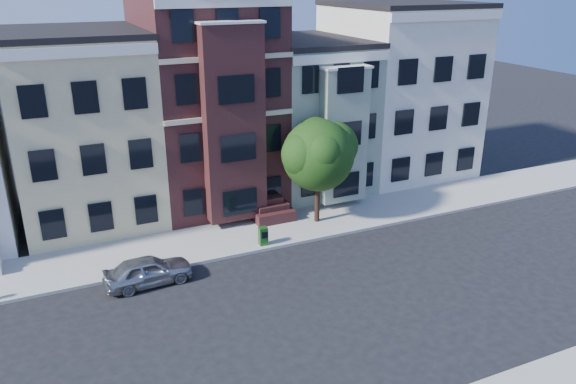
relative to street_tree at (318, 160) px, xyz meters
name	(u,v)px	position (x,y,z in m)	size (l,w,h in m)	color
ground	(316,314)	(-4.11, -7.97, -3.69)	(120.00, 120.00, 0.00)	black
far_sidewalk	(247,235)	(-4.11, 0.03, -3.61)	(60.00, 4.00, 0.15)	#9E9B93
house_yellow	(83,129)	(-11.11, 6.53, 1.31)	(7.00, 9.00, 10.00)	beige
house_brown	(206,100)	(-4.11, 6.53, 2.31)	(7.00, 9.00, 12.00)	#3B1A1A
house_green	(305,115)	(2.39, 6.53, 0.81)	(6.00, 9.00, 9.00)	gray
house_cream	(397,91)	(9.39, 6.53, 1.81)	(8.00, 9.00, 11.00)	silver
street_tree	(318,160)	(0.00, 0.00, 0.00)	(6.09, 6.09, 7.08)	#235113
parked_car	(148,271)	(-9.79, -2.77, -3.03)	(1.55, 3.85, 1.31)	#A2A3AA
newspaper_box	(263,236)	(-3.80, -1.51, -3.07)	(0.42, 0.38, 0.94)	#1C511B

